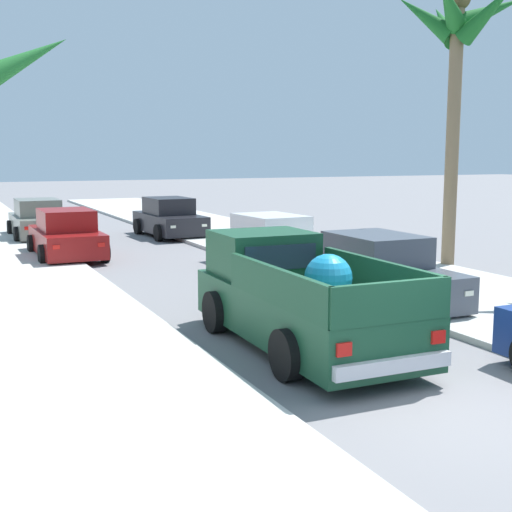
{
  "coord_description": "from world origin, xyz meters",
  "views": [
    {
      "loc": [
        -5.91,
        -6.41,
        3.21
      ],
      "look_at": [
        -0.21,
        5.8,
        1.2
      ],
      "focal_mm": 47.71,
      "sensor_mm": 36.0,
      "label": 1
    }
  ],
  "objects_px": {
    "car_right_mid": "(269,243)",
    "car_left_far": "(38,220)",
    "car_right_near": "(169,218)",
    "car_left_mid": "(66,236)",
    "palm_tree_right_fore": "(458,42)",
    "pickup_truck": "(297,299)",
    "car_right_far": "(377,273)"
  },
  "relations": [
    {
      "from": "car_right_near",
      "to": "pickup_truck",
      "type": "bearing_deg",
      "value": -100.21
    },
    {
      "from": "car_right_mid",
      "to": "palm_tree_right_fore",
      "type": "xyz_separation_m",
      "value": [
        4.7,
        -2.14,
        5.56
      ]
    },
    {
      "from": "pickup_truck",
      "to": "car_right_near",
      "type": "height_order",
      "value": "pickup_truck"
    },
    {
      "from": "car_left_mid",
      "to": "car_left_far",
      "type": "bearing_deg",
      "value": 91.34
    },
    {
      "from": "car_right_near",
      "to": "palm_tree_right_fore",
      "type": "xyz_separation_m",
      "value": [
        4.91,
        -10.7,
        5.56
      ]
    },
    {
      "from": "car_left_mid",
      "to": "car_right_far",
      "type": "distance_m",
      "value": 10.85
    },
    {
      "from": "car_right_near",
      "to": "car_left_far",
      "type": "height_order",
      "value": "same"
    },
    {
      "from": "car_right_far",
      "to": "palm_tree_right_fore",
      "type": "bearing_deg",
      "value": 34.0
    },
    {
      "from": "car_left_far",
      "to": "car_right_far",
      "type": "bearing_deg",
      "value": -71.82
    },
    {
      "from": "car_left_far",
      "to": "palm_tree_right_fore",
      "type": "height_order",
      "value": "palm_tree_right_fore"
    },
    {
      "from": "car_right_mid",
      "to": "car_left_far",
      "type": "bearing_deg",
      "value": 117.0
    },
    {
      "from": "car_right_far",
      "to": "palm_tree_right_fore",
      "type": "xyz_separation_m",
      "value": [
        4.74,
        3.2,
        5.56
      ]
    },
    {
      "from": "car_right_near",
      "to": "palm_tree_right_fore",
      "type": "height_order",
      "value": "palm_tree_right_fore"
    },
    {
      "from": "car_left_mid",
      "to": "car_right_near",
      "type": "bearing_deg",
      "value": 41.81
    },
    {
      "from": "car_left_far",
      "to": "palm_tree_right_fore",
      "type": "relative_size",
      "value": 0.55
    },
    {
      "from": "car_right_mid",
      "to": "car_left_far",
      "type": "height_order",
      "value": "same"
    },
    {
      "from": "car_right_near",
      "to": "car_left_mid",
      "type": "height_order",
      "value": "same"
    },
    {
      "from": "palm_tree_right_fore",
      "to": "car_right_near",
      "type": "bearing_deg",
      "value": 114.66
    },
    {
      "from": "car_right_mid",
      "to": "car_right_far",
      "type": "height_order",
      "value": "same"
    },
    {
      "from": "car_right_near",
      "to": "car_right_mid",
      "type": "xyz_separation_m",
      "value": [
        0.21,
        -8.56,
        0.0
      ]
    },
    {
      "from": "car_right_mid",
      "to": "palm_tree_right_fore",
      "type": "relative_size",
      "value": 0.56
    },
    {
      "from": "pickup_truck",
      "to": "car_left_far",
      "type": "relative_size",
      "value": 1.23
    },
    {
      "from": "car_right_mid",
      "to": "car_left_far",
      "type": "distance_m",
      "value": 11.12
    },
    {
      "from": "car_left_far",
      "to": "car_right_far",
      "type": "relative_size",
      "value": 1.0
    },
    {
      "from": "car_right_mid",
      "to": "car_left_far",
      "type": "relative_size",
      "value": 1.02
    },
    {
      "from": "car_right_mid",
      "to": "car_right_near",
      "type": "bearing_deg",
      "value": 91.43
    },
    {
      "from": "pickup_truck",
      "to": "car_right_near",
      "type": "relative_size",
      "value": 1.22
    },
    {
      "from": "pickup_truck",
      "to": "car_right_mid",
      "type": "bearing_deg",
      "value": 67.21
    },
    {
      "from": "car_left_mid",
      "to": "car_right_mid",
      "type": "relative_size",
      "value": 0.98
    },
    {
      "from": "palm_tree_right_fore",
      "to": "car_right_far",
      "type": "bearing_deg",
      "value": -146.0
    },
    {
      "from": "pickup_truck",
      "to": "car_right_far",
      "type": "relative_size",
      "value": 1.23
    },
    {
      "from": "car_left_far",
      "to": "palm_tree_right_fore",
      "type": "distance_m",
      "value": 16.47
    }
  ]
}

